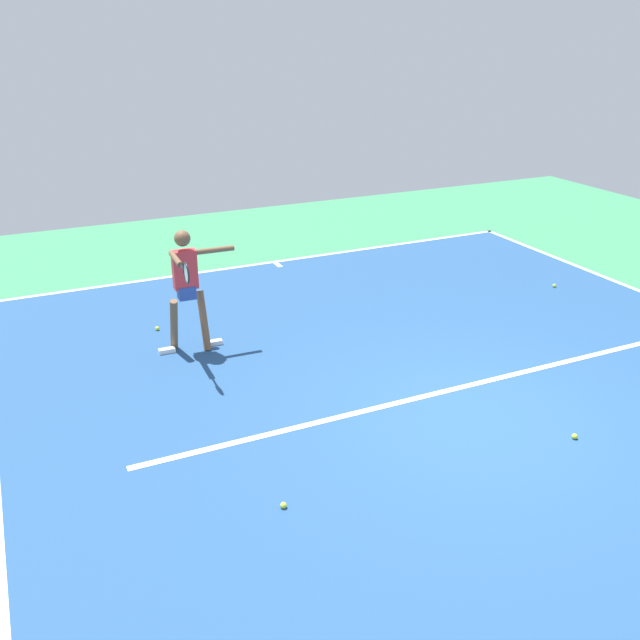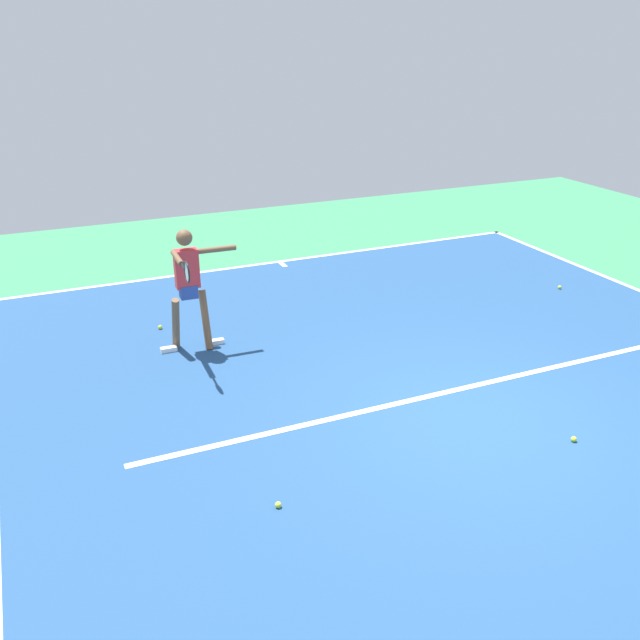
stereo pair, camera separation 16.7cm
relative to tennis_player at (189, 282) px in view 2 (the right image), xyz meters
The scene contains 10 objects.
ground_plane 4.47m from the tennis_player, 127.55° to the left, with size 22.47×22.47×0.00m, color #388456.
court_surface 4.46m from the tennis_player, 127.55° to the left, with size 10.94×13.71×0.00m, color navy.
court_line_baseline_near 4.41m from the tennis_player, 128.12° to the right, with size 10.94×0.10×0.01m, color white.
court_line_service 3.91m from the tennis_player, 134.68° to the left, with size 8.21×0.10×0.01m, color white.
court_line_centre_mark 4.26m from the tennis_player, 129.84° to the right, with size 0.10×0.30×0.01m, color white.
tennis_player is the anchor object (origin of this frame).
tennis_ball_far_corner 6.87m from the tennis_player, behind, with size 0.07×0.07×0.07m, color #C6E53D.
tennis_ball_by_sideline 1.42m from the tennis_player, 71.64° to the right, with size 0.07×0.07×0.07m, color #CCE033.
tennis_ball_near_service_line 5.57m from the tennis_player, 128.63° to the left, with size 0.07×0.07×0.07m, color #CCE033.
tennis_ball_by_baseline 4.14m from the tennis_player, 87.73° to the left, with size 0.07×0.07×0.07m, color #C6E53D.
Camera 2 is at (4.72, 5.97, 4.48)m, focal length 39.17 mm.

